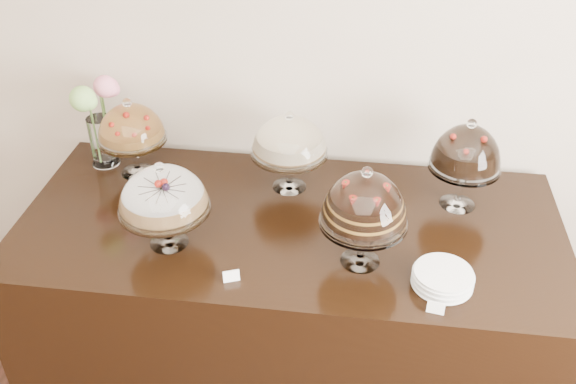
# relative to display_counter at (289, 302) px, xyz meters

# --- Properties ---
(wall_back) EXTENTS (5.00, 0.04, 3.00)m
(wall_back) POSITION_rel_display_counter_xyz_m (0.06, 0.55, 1.05)
(wall_back) COLOR #BEAE99
(wall_back) RESTS_ON ground
(display_counter) EXTENTS (2.20, 1.00, 0.90)m
(display_counter) POSITION_rel_display_counter_xyz_m (0.00, 0.00, 0.00)
(display_counter) COLOR black
(display_counter) RESTS_ON ground
(cake_stand_sugar_sponge) EXTENTS (0.35, 0.35, 0.36)m
(cake_stand_sugar_sponge) POSITION_rel_display_counter_xyz_m (-0.45, -0.19, 0.68)
(cake_stand_sugar_sponge) COLOR white
(cake_stand_sugar_sponge) RESTS_ON display_counter
(cake_stand_choco_layer) EXTENTS (0.32, 0.32, 0.41)m
(cake_stand_choco_layer) POSITION_rel_display_counter_xyz_m (0.29, -0.21, 0.71)
(cake_stand_choco_layer) COLOR white
(cake_stand_choco_layer) RESTS_ON display_counter
(cake_stand_cheesecake) EXTENTS (0.33, 0.33, 0.37)m
(cake_stand_cheesecake) POSITION_rel_display_counter_xyz_m (-0.03, 0.25, 0.69)
(cake_stand_cheesecake) COLOR white
(cake_stand_cheesecake) RESTS_ON display_counter
(cake_stand_dark_choco) EXTENTS (0.29, 0.29, 0.40)m
(cake_stand_dark_choco) POSITION_rel_display_counter_xyz_m (0.68, 0.22, 0.71)
(cake_stand_dark_choco) COLOR white
(cake_stand_dark_choco) RESTS_ON display_counter
(cake_stand_fruit_tart) EXTENTS (0.30, 0.30, 0.37)m
(cake_stand_fruit_tart) POSITION_rel_display_counter_xyz_m (-0.73, 0.28, 0.68)
(cake_stand_fruit_tart) COLOR white
(cake_stand_fruit_tart) RESTS_ON display_counter
(flower_vase) EXTENTS (0.22, 0.33, 0.44)m
(flower_vase) POSITION_rel_display_counter_xyz_m (-0.90, 0.32, 0.71)
(flower_vase) COLOR white
(flower_vase) RESTS_ON display_counter
(plate_stack) EXTENTS (0.21, 0.21, 0.06)m
(plate_stack) POSITION_rel_display_counter_xyz_m (0.59, -0.30, 0.48)
(plate_stack) COLOR white
(plate_stack) RESTS_ON display_counter
(price_card_left) EXTENTS (0.06, 0.04, 0.04)m
(price_card_left) POSITION_rel_display_counter_xyz_m (-0.16, -0.38, 0.47)
(price_card_left) COLOR white
(price_card_left) RESTS_ON display_counter
(price_card_right) EXTENTS (0.06, 0.02, 0.04)m
(price_card_right) POSITION_rel_display_counter_xyz_m (0.56, -0.44, 0.47)
(price_card_right) COLOR white
(price_card_right) RESTS_ON display_counter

